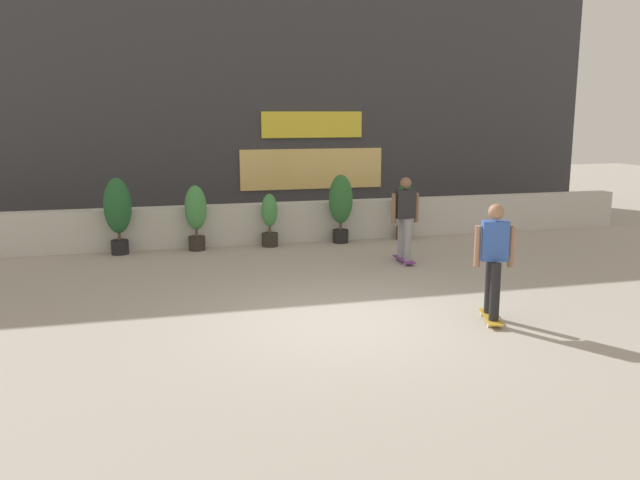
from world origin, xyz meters
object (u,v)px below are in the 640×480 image
at_px(skater_foreground, 494,257).
at_px(skater_by_wall_left, 405,216).
at_px(potted_plant_3, 341,203).
at_px(potted_plant_1, 196,213).
at_px(potted_plant_2, 270,219).
at_px(potted_plant_4, 404,208).
at_px(potted_plant_0, 118,210).

bearing_deg(skater_foreground, skater_by_wall_left, 86.67).
distance_m(potted_plant_3, skater_by_wall_left, 2.36).
xyz_separation_m(skater_foreground, skater_by_wall_left, (0.22, 3.83, 0.00)).
distance_m(potted_plant_1, potted_plant_2, 1.61).
relative_size(potted_plant_4, skater_foreground, 0.79).
distance_m(potted_plant_3, potted_plant_4, 1.56).
relative_size(potted_plant_1, potted_plant_2, 1.20).
xyz_separation_m(potted_plant_1, skater_by_wall_left, (3.88, -2.28, 0.14)).
distance_m(potted_plant_1, potted_plant_4, 4.80).
relative_size(potted_plant_2, skater_by_wall_left, 0.69).
bearing_deg(potted_plant_2, potted_plant_1, -180.00).
distance_m(potted_plant_2, potted_plant_4, 3.20).
bearing_deg(potted_plant_3, potted_plant_2, 180.00).
bearing_deg(potted_plant_1, skater_foreground, -59.11).
height_order(potted_plant_4, skater_foreground, skater_foreground).
xyz_separation_m(potted_plant_1, potted_plant_3, (3.25, 0.00, 0.11)).
relative_size(potted_plant_4, skater_by_wall_left, 0.79).
xyz_separation_m(potted_plant_0, skater_foreground, (5.25, -6.11, -0.01)).
height_order(potted_plant_2, skater_foreground, skater_foreground).
xyz_separation_m(potted_plant_3, skater_by_wall_left, (0.63, -2.28, 0.03)).
bearing_deg(skater_by_wall_left, potted_plant_2, 134.95).
bearing_deg(potted_plant_4, potted_plant_3, 180.00).
distance_m(potted_plant_2, potted_plant_3, 1.67).
bearing_deg(potted_plant_3, potted_plant_0, -180.00).
bearing_deg(skater_by_wall_left, potted_plant_1, 149.57).
bearing_deg(potted_plant_0, potted_plant_1, 0.00).
distance_m(potted_plant_4, skater_by_wall_left, 2.46).
bearing_deg(potted_plant_0, skater_foreground, -49.31).
height_order(skater_foreground, skater_by_wall_left, same).
bearing_deg(potted_plant_4, potted_plant_2, 180.00).
distance_m(potted_plant_1, skater_foreground, 7.12).
xyz_separation_m(potted_plant_2, skater_foreground, (2.05, -6.11, 0.33)).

